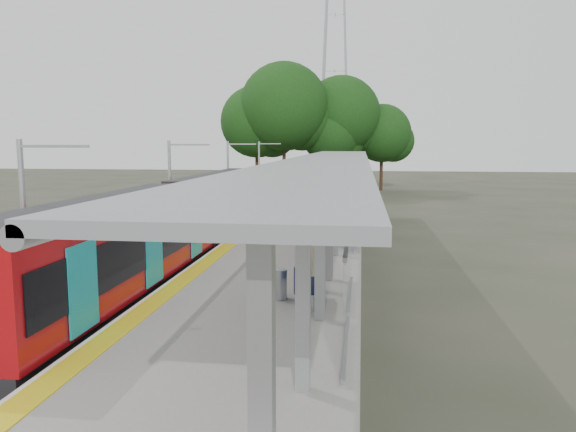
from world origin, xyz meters
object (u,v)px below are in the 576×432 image
at_px(info_pillar_near, 314,266).
at_px(bench_mid, 352,237).
at_px(train, 184,220).
at_px(bench_near, 303,281).
at_px(info_pillar_far, 311,221).
at_px(litter_bin, 280,284).
at_px(bench_far, 352,214).

bearing_deg(info_pillar_near, bench_mid, 74.38).
height_order(train, bench_mid, train).
height_order(bench_near, info_pillar_far, info_pillar_far).
bearing_deg(bench_near, bench_mid, 81.32).
distance_m(train, info_pillar_near, 9.11).
bearing_deg(info_pillar_far, train, -128.99).
xyz_separation_m(bench_mid, litter_bin, (-1.85, -7.64, -0.08)).
height_order(bench_near, bench_mid, bench_near).
bearing_deg(litter_bin, bench_mid, 76.38).
bearing_deg(info_pillar_far, litter_bin, -69.35).
xyz_separation_m(train, info_pillar_far, (5.14, 3.09, -0.37)).
relative_size(train, litter_bin, 33.16).
bearing_deg(litter_bin, info_pillar_near, 52.50).
bearing_deg(bench_far, bench_near, -70.94).
distance_m(info_pillar_far, litter_bin, 10.94).
xyz_separation_m(bench_mid, info_pillar_far, (-1.98, 3.30, 0.18)).
bearing_deg(bench_far, info_pillar_far, -92.29).
xyz_separation_m(bench_near, bench_mid, (1.16, 8.04, -0.12)).
relative_size(bench_mid, info_pillar_far, 0.92).
relative_size(info_pillar_near, litter_bin, 1.98).
distance_m(train, info_pillar_far, 6.01).
bearing_deg(info_pillar_near, litter_bin, -134.41).
height_order(info_pillar_near, info_pillar_far, info_pillar_near).
bearing_deg(litter_bin, bench_near, -29.78).
xyz_separation_m(info_pillar_near, info_pillar_far, (-0.98, 9.83, -0.04)).
xyz_separation_m(bench_near, info_pillar_near, (0.15, 1.51, 0.10)).
distance_m(train, litter_bin, 9.47).
xyz_separation_m(bench_far, info_pillar_far, (-1.87, -3.96, 0.14)).
distance_m(bench_mid, info_pillar_near, 6.61).
height_order(bench_far, info_pillar_far, info_pillar_far).
height_order(bench_mid, litter_bin, bench_mid).
distance_m(bench_near, info_pillar_near, 1.52).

